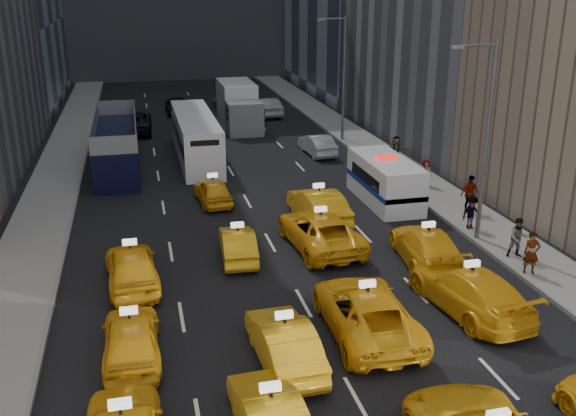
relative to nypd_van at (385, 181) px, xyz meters
name	(u,v)px	position (x,y,z in m)	size (l,w,h in m)	color
sidewalk_west	(54,186)	(-17.69, 6.81, -1.09)	(3.00, 90.00, 0.15)	gray
sidewalk_east	(393,164)	(3.31, 6.81, -1.09)	(3.00, 90.00, 0.15)	gray
curb_west	(80,184)	(-16.24, 6.81, -1.07)	(0.15, 90.00, 0.18)	slate
curb_east	(372,165)	(1.86, 6.81, -1.07)	(0.15, 90.00, 0.18)	slate
streetlight_near	(485,136)	(1.99, -6.19, 3.76)	(2.15, 0.22, 9.00)	#595B60
streetlight_far	(342,74)	(1.99, 13.81, 3.76)	(2.15, 0.22, 9.00)	#595B60
taxi_8	(131,338)	(-13.40, -12.55, -0.41)	(1.77, 4.41, 1.50)	#F3A914
taxi_9	(284,342)	(-8.80, -13.91, -0.42)	(1.58, 4.53, 1.49)	#F3A914
taxi_10	(366,311)	(-5.68, -12.71, -0.36)	(2.67, 5.79, 1.61)	#F3A914
taxi_11	(469,290)	(-1.53, -12.12, -0.34)	(2.29, 5.64, 1.64)	#F3A914
taxi_12	(132,267)	(-13.34, -7.24, -0.35)	(1.92, 4.78, 1.63)	#F3A914
taxi_13	(238,244)	(-8.90, -5.60, -0.50)	(1.40, 4.01, 1.32)	#F3A914
taxi_14	(320,231)	(-5.13, -5.25, -0.36)	(2.65, 5.76, 1.60)	#F3A914
taxi_15	(427,247)	(-1.25, -7.98, -0.39)	(2.17, 5.33, 1.55)	#F3A914
taxi_16	(213,191)	(-9.02, 1.93, -0.49)	(1.58, 3.92, 1.34)	#F3A914
taxi_17	(318,206)	(-4.31, -2.10, -0.33)	(1.75, 5.03, 1.66)	#F3A914
nypd_van	(385,181)	(0.00, 0.00, 0.00)	(2.65, 6.10, 2.57)	white
double_decker	(117,143)	(-14.06, 10.20, 0.48)	(2.76, 11.40, 3.31)	black
city_bus	(196,137)	(-8.98, 11.29, 0.31)	(2.80, 11.59, 2.97)	white
box_truck	(239,106)	(-4.60, 20.29, 0.59)	(2.81, 7.81, 3.55)	silver
misc_car_0	(317,145)	(-0.79, 10.46, -0.46)	(1.48, 4.24, 1.40)	#B4B7BC
misc_car_1	(133,122)	(-13.00, 20.35, -0.33)	(2.77, 6.01, 1.67)	black
misc_car_2	(226,102)	(-4.45, 28.49, -0.48)	(1.90, 4.67, 1.35)	slate
misc_car_3	(177,105)	(-9.12, 27.16, -0.36)	(1.90, 4.73, 1.61)	black
misc_car_4	(267,107)	(-1.41, 24.41, -0.37)	(1.67, 4.79, 1.58)	#929499
pedestrian_0	(531,253)	(2.27, -10.11, -0.13)	(0.65, 0.42, 1.77)	gray
pedestrian_1	(518,238)	(2.67, -8.54, -0.14)	(0.85, 0.46, 1.74)	gray
pedestrian_2	(472,213)	(2.39, -5.06, -0.22)	(1.03, 0.42, 1.59)	gray
pedestrian_3	(470,194)	(3.44, -2.89, -0.05)	(1.13, 0.51, 1.93)	gray
pedestrian_4	(425,172)	(3.20, 1.81, -0.24)	(0.75, 0.41, 1.54)	gray
pedestrian_5	(396,150)	(3.30, 6.43, -0.10)	(1.70, 0.49, 1.83)	gray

